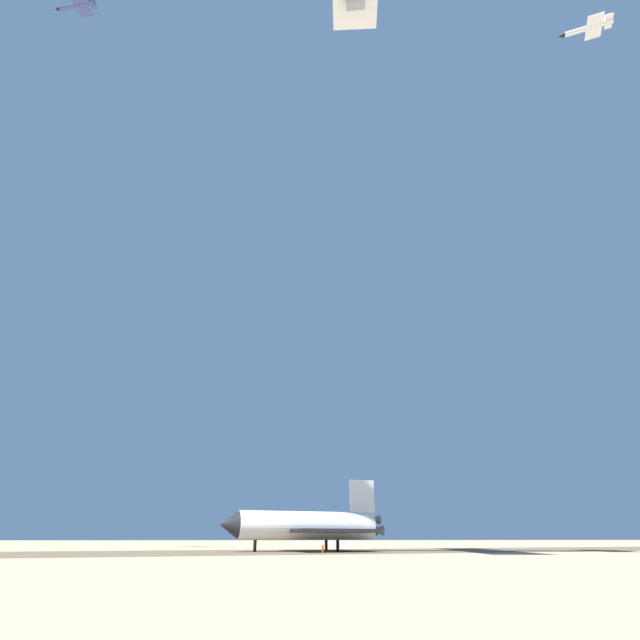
{
  "coord_description": "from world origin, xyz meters",
  "views": [
    {
      "loc": [
        20.82,
        119.94,
        2.79
      ],
      "look_at": [
        4.13,
        20.56,
        48.47
      ],
      "focal_mm": 27.04,
      "sensor_mm": 36.0,
      "label": 1
    }
  ],
  "objects_px": {
    "space_shuttle": "(305,526)",
    "chase_jet_lead": "(77,6)",
    "ground_crew_near_nose": "(323,548)",
    "chase_jet_left_wing": "(588,28)"
  },
  "relations": [
    {
      "from": "chase_jet_lead",
      "to": "chase_jet_left_wing",
      "type": "bearing_deg",
      "value": -174.32
    },
    {
      "from": "chase_jet_left_wing",
      "to": "space_shuttle",
      "type": "bearing_deg",
      "value": 3.69
    },
    {
      "from": "space_shuttle",
      "to": "chase_jet_left_wing",
      "type": "xyz_separation_m",
      "value": [
        -78.56,
        38.06,
        136.68
      ]
    },
    {
      "from": "space_shuttle",
      "to": "ground_crew_near_nose",
      "type": "xyz_separation_m",
      "value": [
        -1.37,
        15.58,
        -4.41
      ]
    },
    {
      "from": "space_shuttle",
      "to": "chase_jet_left_wing",
      "type": "bearing_deg",
      "value": 143.41
    },
    {
      "from": "chase_jet_lead",
      "to": "ground_crew_near_nose",
      "type": "relative_size",
      "value": 8.79
    },
    {
      "from": "space_shuttle",
      "to": "ground_crew_near_nose",
      "type": "bearing_deg",
      "value": 84.29
    },
    {
      "from": "chase_jet_lead",
      "to": "space_shuttle",
      "type": "bearing_deg",
      "value": -161.1
    },
    {
      "from": "space_shuttle",
      "to": "chase_jet_lead",
      "type": "distance_m",
      "value": 184.14
    },
    {
      "from": "chase_jet_lead",
      "to": "chase_jet_left_wing",
      "type": "relative_size",
      "value": 1.04
    }
  ]
}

